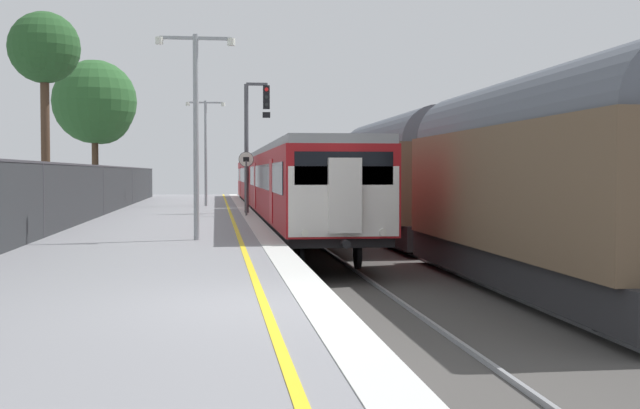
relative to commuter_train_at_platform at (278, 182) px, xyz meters
The scene contains 9 objects.
ground 29.78m from the commuter_train_at_platform, 88.95° to the right, with size 17.40×110.00×1.21m.
commuter_train_at_platform is the anchor object (origin of this frame).
freight_train_adjacent_track 16.17m from the commuter_train_at_platform, 75.66° to the right, with size 2.60×27.58×4.82m.
signal_gantry 5.73m from the commuter_train_at_platform, 106.33° to the right, with size 1.10×0.24×5.52m.
speed_limit_sign 7.63m from the commuter_train_at_platform, 104.00° to the right, with size 0.59×0.08×2.54m.
platform_lamp_mid 19.53m from the commuter_train_at_platform, 100.51° to the right, with size 2.00×0.20×5.21m.
platform_lamp_far 4.79m from the commuter_train_at_platform, 143.97° to the left, with size 2.00×0.20×5.40m.
background_tree_left 12.79m from the commuter_train_at_platform, 147.15° to the right, with size 2.83×2.83×8.10m.
background_tree_right 10.84m from the commuter_train_at_platform, 155.84° to the left, with size 4.35×4.35×7.58m.
Camera 1 is at (-0.97, -10.70, 1.72)m, focal length 46.55 mm.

